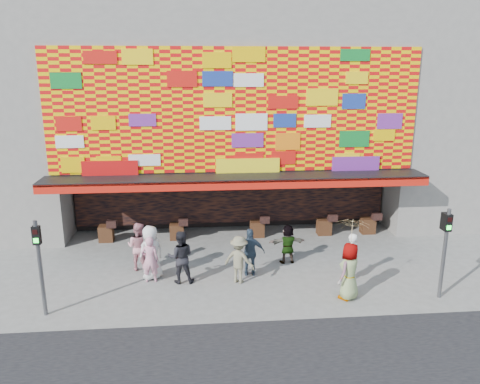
{
  "coord_description": "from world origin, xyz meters",
  "views": [
    {
      "loc": [
        -1.48,
        -14.66,
        7.26
      ],
      "look_at": [
        0.01,
        2.0,
        2.75
      ],
      "focal_mm": 35.0,
      "sensor_mm": 36.0,
      "label": 1
    }
  ],
  "objects_px": {
    "ped_a": "(151,253)",
    "ped_g": "(349,271)",
    "signal_left": "(39,257)",
    "ped_c": "(181,257)",
    "signal_right": "(445,243)",
    "ped_i": "(139,246)",
    "parasol": "(352,234)",
    "ped_b": "(150,259)",
    "ped_e": "(250,252)",
    "ped_f": "(288,244)",
    "ped_h": "(351,257)",
    "ped_d": "(239,260)"
  },
  "relations": [
    {
      "from": "ped_a",
      "to": "ped_g",
      "type": "height_order",
      "value": "ped_a"
    },
    {
      "from": "signal_left",
      "to": "ped_c",
      "type": "relative_size",
      "value": 1.6
    },
    {
      "from": "signal_left",
      "to": "ped_g",
      "type": "bearing_deg",
      "value": 1.22
    },
    {
      "from": "signal_left",
      "to": "signal_right",
      "type": "height_order",
      "value": "same"
    },
    {
      "from": "ped_i",
      "to": "parasol",
      "type": "relative_size",
      "value": 0.93
    },
    {
      "from": "signal_left",
      "to": "parasol",
      "type": "relative_size",
      "value": 1.56
    },
    {
      "from": "ped_b",
      "to": "ped_e",
      "type": "bearing_deg",
      "value": -177.14
    },
    {
      "from": "ped_i",
      "to": "parasol",
      "type": "bearing_deg",
      "value": 177.0
    },
    {
      "from": "ped_b",
      "to": "ped_e",
      "type": "height_order",
      "value": "ped_e"
    },
    {
      "from": "signal_right",
      "to": "ped_a",
      "type": "distance_m",
      "value": 9.73
    },
    {
      "from": "ped_e",
      "to": "ped_f",
      "type": "relative_size",
      "value": 1.16
    },
    {
      "from": "signal_left",
      "to": "parasol",
      "type": "height_order",
      "value": "signal_left"
    },
    {
      "from": "signal_right",
      "to": "ped_a",
      "type": "relative_size",
      "value": 1.54
    },
    {
      "from": "ped_a",
      "to": "ped_e",
      "type": "xyz_separation_m",
      "value": [
        3.49,
        -0.04,
        -0.1
      ]
    },
    {
      "from": "ped_a",
      "to": "ped_f",
      "type": "xyz_separation_m",
      "value": [
        5.02,
        0.93,
        -0.22
      ]
    },
    {
      "from": "ped_g",
      "to": "ped_h",
      "type": "bearing_deg",
      "value": -152.31
    },
    {
      "from": "ped_f",
      "to": "ped_a",
      "type": "bearing_deg",
      "value": 6.59
    },
    {
      "from": "ped_a",
      "to": "parasol",
      "type": "xyz_separation_m",
      "value": [
        6.45,
        -2.05,
        1.21
      ]
    },
    {
      "from": "ped_b",
      "to": "ped_i",
      "type": "height_order",
      "value": "ped_i"
    },
    {
      "from": "signal_left",
      "to": "ped_e",
      "type": "distance_m",
      "value": 6.9
    },
    {
      "from": "signal_left",
      "to": "parasol",
      "type": "xyz_separation_m",
      "value": [
        9.42,
        0.2,
        0.33
      ]
    },
    {
      "from": "ped_f",
      "to": "ped_g",
      "type": "relative_size",
      "value": 0.8
    },
    {
      "from": "signal_right",
      "to": "ped_f",
      "type": "height_order",
      "value": "signal_right"
    },
    {
      "from": "ped_e",
      "to": "ped_i",
      "type": "distance_m",
      "value": 4.1
    },
    {
      "from": "ped_f",
      "to": "signal_left",
      "type": "bearing_deg",
      "value": 17.77
    },
    {
      "from": "ped_i",
      "to": "ped_g",
      "type": "bearing_deg",
      "value": 177.0
    },
    {
      "from": "ped_e",
      "to": "signal_right",
      "type": "bearing_deg",
      "value": 163.01
    },
    {
      "from": "parasol",
      "to": "ped_a",
      "type": "bearing_deg",
      "value": 162.36
    },
    {
      "from": "ped_f",
      "to": "parasol",
      "type": "relative_size",
      "value": 0.78
    },
    {
      "from": "ped_g",
      "to": "signal_right",
      "type": "bearing_deg",
      "value": 133.61
    },
    {
      "from": "ped_e",
      "to": "ped_g",
      "type": "height_order",
      "value": "ped_g"
    },
    {
      "from": "ped_d",
      "to": "ped_h",
      "type": "xyz_separation_m",
      "value": [
        3.87,
        -0.18,
        0.02
      ]
    },
    {
      "from": "ped_d",
      "to": "ped_e",
      "type": "relative_size",
      "value": 0.96
    },
    {
      "from": "ped_a",
      "to": "ped_c",
      "type": "bearing_deg",
      "value": 123.76
    },
    {
      "from": "ped_a",
      "to": "ped_i",
      "type": "distance_m",
      "value": 0.97
    },
    {
      "from": "ped_c",
      "to": "ped_g",
      "type": "relative_size",
      "value": 0.99
    },
    {
      "from": "signal_right",
      "to": "ped_d",
      "type": "xyz_separation_m",
      "value": [
        -6.39,
        1.68,
        -1.02
      ]
    },
    {
      "from": "ped_g",
      "to": "ped_i",
      "type": "relative_size",
      "value": 1.05
    },
    {
      "from": "ped_d",
      "to": "ped_g",
      "type": "relative_size",
      "value": 0.89
    },
    {
      "from": "ped_g",
      "to": "ped_i",
      "type": "distance_m",
      "value": 7.54
    },
    {
      "from": "ped_a",
      "to": "ped_g",
      "type": "xyz_separation_m",
      "value": [
        6.45,
        -2.05,
        -0.03
      ]
    },
    {
      "from": "ped_e",
      "to": "ped_g",
      "type": "xyz_separation_m",
      "value": [
        2.96,
        -2.01,
        0.07
      ]
    },
    {
      "from": "signal_right",
      "to": "ped_d",
      "type": "relative_size",
      "value": 1.78
    },
    {
      "from": "signal_left",
      "to": "ped_b",
      "type": "distance_m",
      "value": 3.71
    },
    {
      "from": "ped_e",
      "to": "ped_h",
      "type": "height_order",
      "value": "ped_e"
    },
    {
      "from": "ped_f",
      "to": "ped_i",
      "type": "relative_size",
      "value": 0.84
    },
    {
      "from": "ped_i",
      "to": "signal_left",
      "type": "bearing_deg",
      "value": 70.66
    },
    {
      "from": "ped_c",
      "to": "ped_f",
      "type": "bearing_deg",
      "value": -160.6
    },
    {
      "from": "ped_d",
      "to": "ped_f",
      "type": "relative_size",
      "value": 1.11
    },
    {
      "from": "ped_g",
      "to": "ped_f",
      "type": "bearing_deg",
      "value": -107.01
    }
  ]
}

